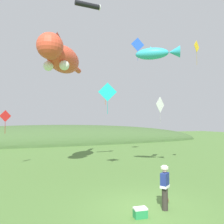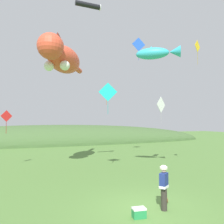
# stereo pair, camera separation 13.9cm
# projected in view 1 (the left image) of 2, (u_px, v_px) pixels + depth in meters

# --- Properties ---
(ground_plane) EXTENTS (120.00, 120.00, 0.00)m
(ground_plane) POSITION_uv_depth(u_px,v_px,m) (148.00, 209.00, 8.83)
(ground_plane) COLOR #517A38
(distant_hill_ridge) EXTENTS (56.20, 10.58, 6.14)m
(distant_hill_ridge) POSITION_uv_depth(u_px,v_px,m) (57.00, 143.00, 35.94)
(distant_hill_ridge) COLOR #426033
(distant_hill_ridge) RESTS_ON ground
(festival_attendant) EXTENTS (0.49, 0.45, 1.77)m
(festival_attendant) POSITION_uv_depth(u_px,v_px,m) (165.00, 186.00, 8.78)
(festival_attendant) COLOR #332D28
(festival_attendant) RESTS_ON ground
(kite_spool) EXTENTS (0.16, 0.25, 0.25)m
(kite_spool) POSITION_uv_depth(u_px,v_px,m) (166.00, 200.00, 9.52)
(kite_spool) COLOR olive
(kite_spool) RESTS_ON ground
(picnic_cooler) EXTENTS (0.52, 0.38, 0.36)m
(picnic_cooler) POSITION_uv_depth(u_px,v_px,m) (140.00, 213.00, 8.06)
(picnic_cooler) COLOR #268C4C
(picnic_cooler) RESTS_ON ground
(kite_giant_cat) EXTENTS (4.41, 7.03, 2.36)m
(kite_giant_cat) POSITION_uv_depth(u_px,v_px,m) (61.00, 58.00, 16.66)
(kite_giant_cat) COLOR #E04C33
(kite_fish_windsock) EXTENTS (2.93, 2.41, 0.93)m
(kite_fish_windsock) POSITION_uv_depth(u_px,v_px,m) (157.00, 53.00, 15.02)
(kite_fish_windsock) COLOR #33B2CC
(kite_tube_streamer) EXTENTS (1.86, 0.44, 0.44)m
(kite_tube_streamer) POSITION_uv_depth(u_px,v_px,m) (88.00, 5.00, 15.73)
(kite_tube_streamer) COLOR black
(kite_diamond_teal) EXTENTS (1.28, 0.42, 2.23)m
(kite_diamond_teal) POSITION_uv_depth(u_px,v_px,m) (108.00, 92.00, 15.38)
(kite_diamond_teal) COLOR #19BFBF
(kite_diamond_white) EXTENTS (1.26, 0.68, 2.32)m
(kite_diamond_white) POSITION_uv_depth(u_px,v_px,m) (160.00, 105.00, 18.93)
(kite_diamond_white) COLOR white
(kite_diamond_red) EXTENTS (0.78, 0.47, 1.80)m
(kite_diamond_red) POSITION_uv_depth(u_px,v_px,m) (5.00, 116.00, 16.61)
(kite_diamond_red) COLOR red
(kite_diamond_orange) EXTENTS (0.93, 0.12, 1.84)m
(kite_diamond_orange) POSITION_uv_depth(u_px,v_px,m) (105.00, 91.00, 20.91)
(kite_diamond_orange) COLOR orange
(kite_diamond_blue) EXTENTS (1.38, 0.16, 2.28)m
(kite_diamond_blue) POSITION_uv_depth(u_px,v_px,m) (138.00, 45.00, 21.37)
(kite_diamond_blue) COLOR blue
(kite_diamond_gold) EXTENTS (0.80, 0.40, 1.78)m
(kite_diamond_gold) POSITION_uv_depth(u_px,v_px,m) (197.00, 47.00, 15.81)
(kite_diamond_gold) COLOR yellow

